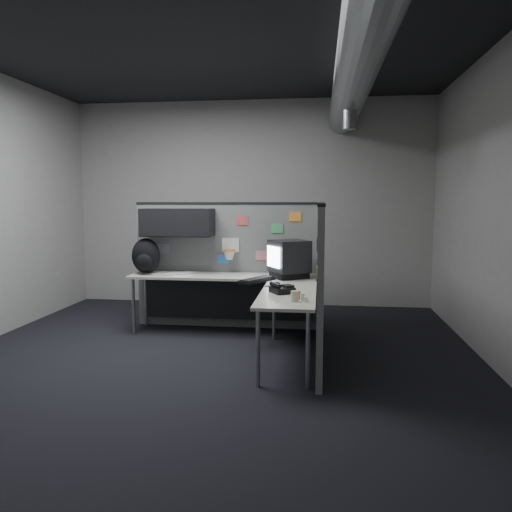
# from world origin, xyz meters

# --- Properties ---
(room) EXTENTS (5.62, 5.62, 3.22)m
(room) POSITION_xyz_m (0.56, 0.00, 2.10)
(room) COLOR black
(room) RESTS_ON ground
(partition_back) EXTENTS (2.44, 0.42, 1.63)m
(partition_back) POSITION_xyz_m (-0.25, 1.23, 1.00)
(partition_back) COLOR slate
(partition_back) RESTS_ON ground
(partition_right) EXTENTS (0.07, 2.23, 1.63)m
(partition_right) POSITION_xyz_m (1.10, 0.22, 0.82)
(partition_right) COLOR slate
(partition_right) RESTS_ON ground
(desk) EXTENTS (2.31, 2.11, 0.73)m
(desk) POSITION_xyz_m (0.15, 0.70, 0.61)
(desk) COLOR #BCB9A9
(desk) RESTS_ON ground
(monitor) EXTENTS (0.54, 0.54, 0.45)m
(monitor) POSITION_xyz_m (0.73, 0.86, 0.96)
(monitor) COLOR black
(monitor) RESTS_ON desk
(keyboard) EXTENTS (0.40, 0.51, 0.04)m
(keyboard) POSITION_xyz_m (0.38, 0.54, 0.75)
(keyboard) COLOR black
(keyboard) RESTS_ON desk
(mouse) EXTENTS (0.27, 0.28, 0.05)m
(mouse) POSITION_xyz_m (0.62, 0.28, 0.75)
(mouse) COLOR black
(mouse) RESTS_ON desk
(phone) EXTENTS (0.28, 0.29, 0.10)m
(phone) POSITION_xyz_m (0.72, -0.11, 0.77)
(phone) COLOR black
(phone) RESTS_ON desk
(bottles) EXTENTS (0.13, 0.15, 0.08)m
(bottles) POSITION_xyz_m (0.92, -0.47, 0.76)
(bottles) COLOR silver
(bottles) RESTS_ON desk
(cup) EXTENTS (0.08, 0.08, 0.10)m
(cup) POSITION_xyz_m (0.87, -0.52, 0.78)
(cup) COLOR beige
(cup) RESTS_ON desk
(papers) EXTENTS (0.68, 0.52, 0.01)m
(papers) POSITION_xyz_m (-0.72, 1.01, 0.74)
(papers) COLOR white
(papers) RESTS_ON desk
(backpack) EXTENTS (0.41, 0.38, 0.45)m
(backpack) POSITION_xyz_m (-1.09, 1.00, 0.95)
(backpack) COLOR black
(backpack) RESTS_ON desk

